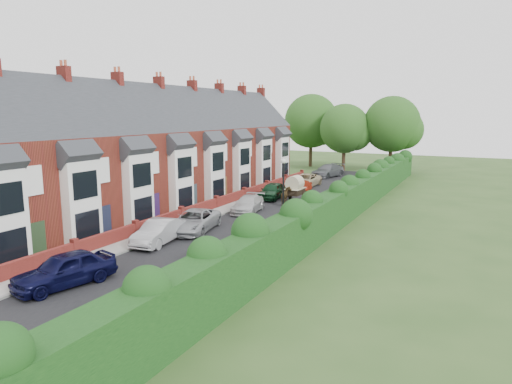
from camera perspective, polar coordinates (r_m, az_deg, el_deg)
ground at (r=27.89m, az=-6.42°, el=-6.87°), size 140.00×140.00×0.00m
road at (r=37.47m, az=2.17°, el=-2.46°), size 6.00×58.00×0.02m
pavement_hedge_side at (r=35.99m, az=8.12°, el=-2.99°), size 2.20×58.00×0.12m
pavement_house_side at (r=39.19m, az=-2.95°, el=-1.85°), size 1.70×58.00×0.12m
kerb_hedge_side at (r=36.33m, az=6.55°, el=-2.83°), size 0.18×58.00×0.13m
kerb_house_side at (r=38.80m, az=-1.93°, el=-1.95°), size 0.18×58.00×0.13m
hedge at (r=35.16m, az=10.96°, el=-0.81°), size 2.10×58.00×2.85m
terrace_row at (r=41.35m, az=-11.61°, el=4.76°), size 9.05×40.50×11.50m
garden_wall_row at (r=38.77m, az=-4.98°, el=-1.40°), size 0.35×40.35×1.10m
lamppost at (r=29.02m, az=3.44°, el=0.52°), size 0.32×0.32×5.16m
tree_far_left at (r=64.79m, az=11.32°, el=7.63°), size 7.14×6.80×9.29m
tree_far_right at (r=65.39m, az=16.97°, el=7.94°), size 7.98×7.60×10.31m
tree_far_back at (r=69.42m, az=7.25°, el=8.62°), size 8.40×8.00×10.82m
car_navy at (r=23.28m, az=-22.80°, el=-8.92°), size 3.00×5.05×1.61m
car_silver_a at (r=28.93m, az=-12.07°, el=-4.90°), size 2.19×4.65×1.47m
car_silver_b at (r=31.47m, az=-7.73°, el=-3.60°), size 3.49×5.62×1.45m
car_white at (r=37.18m, az=-1.00°, el=-1.53°), size 2.60×4.82×1.33m
car_green at (r=43.00m, az=2.04°, el=0.15°), size 2.10×4.57×1.52m
car_red at (r=46.13m, az=4.98°, el=0.66°), size 2.21×4.22×1.32m
car_beige at (r=50.39m, az=6.20°, el=1.46°), size 2.36×5.08×1.41m
car_grey at (r=58.51m, az=8.97°, el=2.65°), size 3.44×5.83×1.59m
car_black at (r=60.34m, az=9.78°, el=2.76°), size 1.83×4.21×1.41m
horse at (r=40.14m, az=3.80°, el=-0.53°), size 1.31×2.00×1.56m
horse_cart at (r=41.86m, az=4.87°, el=0.68°), size 1.49×3.29×2.37m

